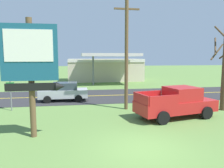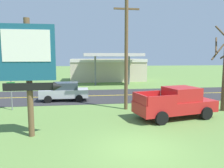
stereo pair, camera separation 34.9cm
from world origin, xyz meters
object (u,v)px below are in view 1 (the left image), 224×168
(gas_station, at_px, (105,69))
(utility_pole, at_px, (126,47))
(car_silver_mid_lane, at_px, (64,92))
(pickup_red_parked_on_lawn, at_px, (177,103))
(stop_sign, at_px, (10,83))
(motel_sign, at_px, (31,62))

(gas_station, bearing_deg, utility_pole, -93.02)
(gas_station, xyz_separation_m, car_silver_mid_lane, (-5.82, -16.28, -1.11))
(pickup_red_parked_on_lawn, xyz_separation_m, car_silver_mid_lane, (-7.45, 6.66, -0.13))
(gas_station, relative_size, car_silver_mid_lane, 2.86)
(gas_station, height_order, pickup_red_parked_on_lawn, gas_station)
(utility_pole, bearing_deg, gas_station, 86.98)
(stop_sign, xyz_separation_m, utility_pole, (8.34, -0.88, 2.58))
(car_silver_mid_lane, bearing_deg, gas_station, 70.32)
(utility_pole, bearing_deg, pickup_red_parked_on_lawn, -45.36)
(motel_sign, relative_size, car_silver_mid_lane, 1.35)
(gas_station, relative_size, pickup_red_parked_on_lawn, 2.19)
(utility_pole, distance_m, car_silver_mid_lane, 7.23)
(utility_pole, distance_m, pickup_red_parked_on_lawn, 5.28)
(gas_station, bearing_deg, car_silver_mid_lane, -109.68)
(utility_pole, distance_m, gas_station, 20.42)
(stop_sign, height_order, car_silver_mid_lane, stop_sign)
(utility_pole, height_order, pickup_red_parked_on_lawn, utility_pole)
(car_silver_mid_lane, bearing_deg, utility_pole, -39.60)
(utility_pole, relative_size, pickup_red_parked_on_lawn, 1.56)
(motel_sign, relative_size, gas_station, 0.47)
(motel_sign, distance_m, pickup_red_parked_on_lawn, 9.06)
(pickup_red_parked_on_lawn, bearing_deg, stop_sign, 161.90)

